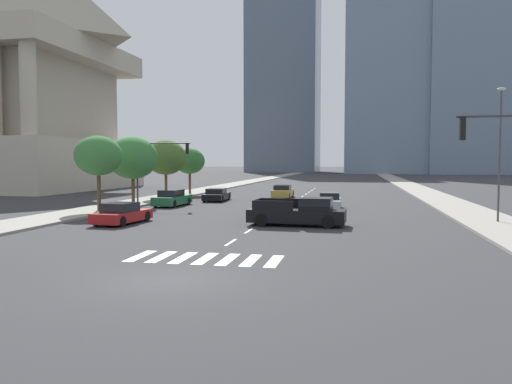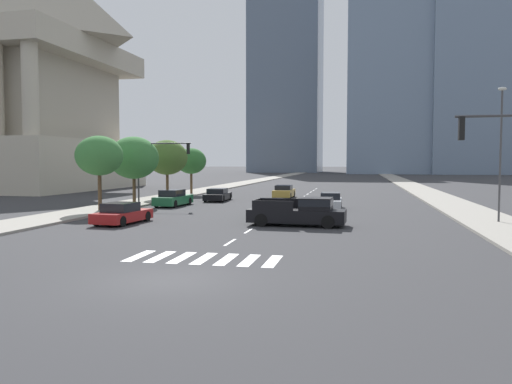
# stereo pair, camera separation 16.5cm
# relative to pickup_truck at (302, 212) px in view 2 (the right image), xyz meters

# --- Properties ---
(ground_plane) EXTENTS (800.00, 800.00, 0.00)m
(ground_plane) POSITION_rel_pickup_truck_xyz_m (-2.58, -14.34, -0.81)
(ground_plane) COLOR #333335
(sidewalk_east) EXTENTS (4.00, 260.00, 0.15)m
(sidewalk_east) POSITION_rel_pickup_truck_xyz_m (11.26, 15.66, -0.74)
(sidewalk_east) COLOR gray
(sidewalk_east) RESTS_ON ground
(sidewalk_west) EXTENTS (4.00, 260.00, 0.15)m
(sidewalk_west) POSITION_rel_pickup_truck_xyz_m (-16.43, 15.66, -0.74)
(sidewalk_west) COLOR gray
(sidewalk_west) RESTS_ON ground
(crosswalk_near) EXTENTS (5.85, 2.39, 0.01)m
(crosswalk_near) POSITION_rel_pickup_truck_xyz_m (-2.58, -10.70, -0.81)
(crosswalk_near) COLOR silver
(crosswalk_near) RESTS_ON ground
(lane_divider_center) EXTENTS (0.14, 50.00, 0.01)m
(lane_divider_center) POSITION_rel_pickup_truck_xyz_m (-2.58, 17.30, -0.81)
(lane_divider_center) COLOR silver
(lane_divider_center) RESTS_ON ground
(pickup_truck) EXTENTS (5.73, 2.27, 1.67)m
(pickup_truck) POSITION_rel_pickup_truck_xyz_m (0.00, 0.00, 0.00)
(pickup_truck) COLOR black
(pickup_truck) RESTS_ON ground
(sedan_green_0) EXTENTS (1.91, 4.76, 1.25)m
(sedan_green_0) POSITION_rel_pickup_truck_xyz_m (-2.66, 4.25, -0.24)
(sedan_green_0) COLOR #1E6038
(sedan_green_0) RESTS_ON ground
(sedan_red_1) EXTENTS (2.23, 4.41, 1.28)m
(sedan_red_1) POSITION_rel_pickup_truck_xyz_m (-10.81, -1.13, -0.22)
(sedan_red_1) COLOR maroon
(sedan_red_1) RESTS_ON ground
(sedan_green_2) EXTENTS (2.00, 4.78, 1.41)m
(sedan_green_2) POSITION_rel_pickup_truck_xyz_m (-12.21, 11.02, -0.17)
(sedan_green_2) COLOR #1E6038
(sedan_green_2) RESTS_ON ground
(sedan_silver_3) EXTENTS (1.86, 4.64, 1.32)m
(sedan_silver_3) POSITION_rel_pickup_truck_xyz_m (1.08, 10.92, -0.21)
(sedan_silver_3) COLOR #B7BABF
(sedan_silver_3) RESTS_ON ground
(sedan_black_4) EXTENTS (2.11, 4.80, 1.22)m
(sedan_black_4) POSITION_rel_pickup_truck_xyz_m (-10.05, 17.27, -0.25)
(sedan_black_4) COLOR black
(sedan_black_4) RESTS_ON ground
(sedan_gold_5) EXTENTS (1.88, 4.41, 1.33)m
(sedan_gold_5) POSITION_rel_pickup_truck_xyz_m (-4.40, 22.64, -0.20)
(sedan_gold_5) COLOR #B28E38
(sedan_gold_5) RESTS_ON ground
(traffic_signal_far) EXTENTS (5.05, 0.28, 5.56)m
(traffic_signal_far) POSITION_rel_pickup_truck_xyz_m (-13.40, 10.77, 3.19)
(traffic_signal_far) COLOR #333335
(traffic_signal_far) RESTS_ON sidewalk_west
(street_lamp_east) EXTENTS (0.50, 0.24, 8.03)m
(street_lamp_east) POSITION_rel_pickup_truck_xyz_m (11.56, 3.25, 3.96)
(street_lamp_east) COLOR #3F3F42
(street_lamp_east) RESTS_ON sidewalk_east
(street_tree_nearest) EXTENTS (3.48, 3.48, 5.55)m
(street_tree_nearest) POSITION_rel_pickup_truck_xyz_m (-15.63, 4.94, 3.39)
(street_tree_nearest) COLOR #4C3823
(street_tree_nearest) RESTS_ON sidewalk_west
(street_tree_second) EXTENTS (4.25, 4.25, 5.77)m
(street_tree_second) POSITION_rel_pickup_truck_xyz_m (-15.63, 10.75, 3.29)
(street_tree_second) COLOR #4C3823
(street_tree_second) RESTS_ON sidewalk_west
(street_tree_third) EXTENTS (4.10, 4.10, 5.80)m
(street_tree_third) POSITION_rel_pickup_truck_xyz_m (-15.63, 18.34, 3.39)
(street_tree_third) COLOR #4C3823
(street_tree_third) RESTS_ON sidewalk_west
(street_tree_fourth) EXTENTS (3.46, 3.46, 5.19)m
(street_tree_fourth) POSITION_rel_pickup_truck_xyz_m (-15.63, 25.68, 3.04)
(street_tree_fourth) COLOR #4C3823
(street_tree_fourth) RESTS_ON sidewalk_west
(war_memorial) EXTENTS (26.99, 26.99, 36.16)m
(war_memorial) POSITION_rel_pickup_truck_xyz_m (-43.73, 32.63, 17.61)
(war_memorial) COLOR #BCB29E
(war_memorial) RESTS_ON ground
(office_tower_left_skyline) EXTENTS (25.35, 28.32, 75.27)m
(office_tower_left_skyline) POSITION_rel_pickup_truck_xyz_m (-23.76, 160.20, 36.30)
(office_tower_left_skyline) COLOR slate
(office_tower_left_skyline) RESTS_ON ground
(office_tower_center_skyline) EXTENTS (28.16, 23.21, 115.16)m
(office_tower_center_skyline) POSITION_rel_pickup_truck_xyz_m (13.53, 141.00, 52.14)
(office_tower_center_skyline) COLOR slate
(office_tower_center_skyline) RESTS_ON ground
(office_tower_right_skyline) EXTENTS (28.96, 28.20, 115.03)m
(office_tower_right_skyline) POSITION_rel_pickup_truck_xyz_m (39.27, 142.15, 52.02)
(office_tower_right_skyline) COLOR slate
(office_tower_right_skyline) RESTS_ON ground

